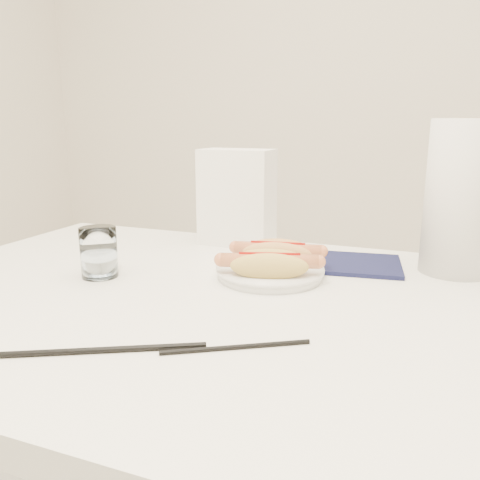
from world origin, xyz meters
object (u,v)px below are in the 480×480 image
(plate, at_px, (270,273))
(hotdog_left, at_px, (278,253))
(water_glass, at_px, (99,252))
(table, at_px, (223,330))
(napkin_box, at_px, (237,197))
(paper_towel_roll, at_px, (461,198))
(hotdog_right, at_px, (269,265))

(plate, distance_m, hotdog_left, 0.05)
(water_glass, bearing_deg, table, -3.51)
(plate, bearing_deg, table, -109.08)
(plate, bearing_deg, hotdog_left, 87.60)
(napkin_box, bearing_deg, table, -71.02)
(hotdog_left, bearing_deg, paper_towel_roll, 10.52)
(table, relative_size, water_glass, 13.20)
(plate, height_order, hotdog_left, hotdog_left)
(water_glass, height_order, napkin_box, napkin_box)
(hotdog_left, bearing_deg, water_glass, -163.17)
(hotdog_left, xyz_separation_m, water_glass, (-0.29, -0.15, 0.01))
(hotdog_right, distance_m, water_glass, 0.31)
(hotdog_right, bearing_deg, paper_towel_roll, 16.53)
(table, height_order, paper_towel_roll, paper_towel_roll)
(table, distance_m, hotdog_left, 0.19)
(plate, distance_m, napkin_box, 0.28)
(plate, height_order, paper_towel_roll, paper_towel_roll)
(hotdog_right, xyz_separation_m, paper_towel_roll, (0.30, 0.20, 0.10))
(table, distance_m, napkin_box, 0.39)
(hotdog_left, bearing_deg, table, -114.82)
(hotdog_left, distance_m, napkin_box, 0.24)
(hotdog_right, bearing_deg, plate, 89.30)
(water_glass, height_order, paper_towel_roll, paper_towel_roll)
(plate, bearing_deg, paper_towel_roll, 26.65)
(plate, xyz_separation_m, paper_towel_roll, (0.31, 0.16, 0.13))
(plate, height_order, water_glass, water_glass)
(hotdog_left, relative_size, napkin_box, 0.76)
(water_glass, relative_size, paper_towel_roll, 0.32)
(table, height_order, hotdog_right, hotdog_right)
(napkin_box, bearing_deg, water_glass, -112.64)
(plate, distance_m, water_glass, 0.31)
(table, height_order, napkin_box, napkin_box)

